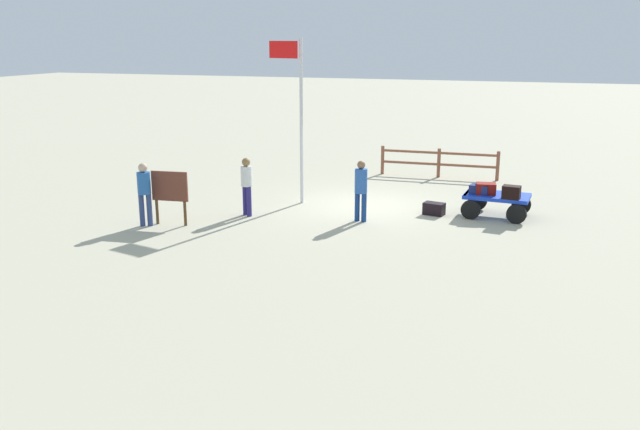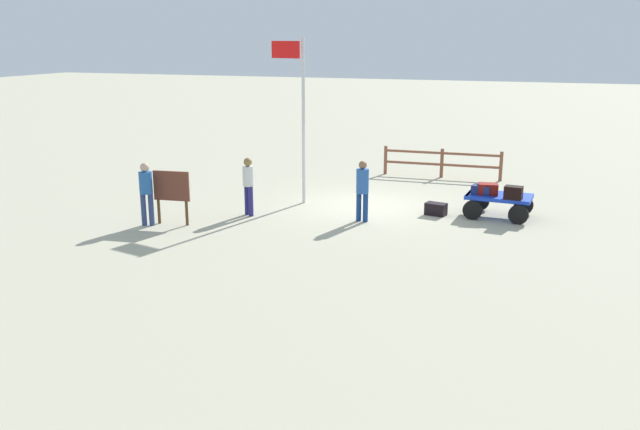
% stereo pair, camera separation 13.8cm
% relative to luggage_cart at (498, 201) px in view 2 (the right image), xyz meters
% --- Properties ---
extents(ground_plane, '(120.00, 120.00, 0.00)m').
position_rel_luggage_cart_xyz_m(ground_plane, '(3.71, 0.01, -0.46)').
color(ground_plane, '#B2AC91').
extents(luggage_cart, '(1.85, 1.37, 0.64)m').
position_rel_luggage_cart_xyz_m(luggage_cart, '(0.00, 0.00, 0.00)').
color(luggage_cart, blue).
rests_on(luggage_cart, ground).
extents(suitcase_olive, '(0.59, 0.46, 0.31)m').
position_rel_luggage_cart_xyz_m(suitcase_olive, '(0.29, 0.06, 0.34)').
color(suitcase_olive, maroon).
rests_on(suitcase_olive, luggage_cart).
extents(suitcase_navy, '(0.51, 0.38, 0.36)m').
position_rel_luggage_cart_xyz_m(suitcase_navy, '(-0.42, 0.42, 0.36)').
color(suitcase_navy, black).
rests_on(suitcase_navy, luggage_cart).
extents(suitcase_tan, '(0.59, 0.47, 0.25)m').
position_rel_luggage_cart_xyz_m(suitcase_tan, '(0.46, 0.07, 0.31)').
color(suitcase_tan, navy).
rests_on(suitcase_tan, luggage_cart).
extents(suitcase_maroon, '(0.64, 0.46, 0.35)m').
position_rel_luggage_cart_xyz_m(suitcase_maroon, '(1.67, 0.38, -0.28)').
color(suitcase_maroon, black).
rests_on(suitcase_maroon, ground).
extents(worker_lead, '(0.38, 0.38, 1.69)m').
position_rel_luggage_cart_xyz_m(worker_lead, '(3.47, 1.72, 0.52)').
color(worker_lead, navy).
rests_on(worker_lead, ground).
extents(worker_trailing, '(0.43, 0.43, 1.65)m').
position_rel_luggage_cart_xyz_m(worker_trailing, '(6.67, 2.16, 0.50)').
color(worker_trailing, navy).
rests_on(worker_trailing, ground).
extents(worker_supervisor, '(0.46, 0.46, 1.71)m').
position_rel_luggage_cart_xyz_m(worker_supervisor, '(8.79, 4.02, 0.55)').
color(worker_supervisor, navy).
rests_on(worker_supervisor, ground).
extents(flagpole, '(1.08, 0.27, 4.90)m').
position_rel_luggage_cart_xyz_m(flagpole, '(5.86, 0.24, 2.48)').
color(flagpole, silver).
rests_on(flagpole, ground).
extents(signboard, '(1.01, 0.16, 1.46)m').
position_rel_luggage_cart_xyz_m(signboard, '(8.21, 3.70, 0.50)').
color(signboard, '#4C3319').
rests_on(signboard, ground).
extents(wooden_fence, '(4.23, 0.24, 1.04)m').
position_rel_luggage_cart_xyz_m(wooden_fence, '(2.41, -4.98, 0.15)').
color(wooden_fence, brown).
rests_on(wooden_fence, ground).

